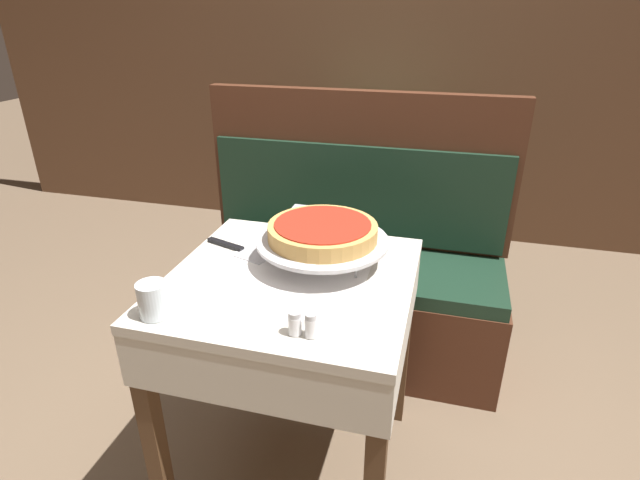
{
  "coord_description": "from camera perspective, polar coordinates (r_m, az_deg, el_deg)",
  "views": [
    {
      "loc": [
        0.41,
        -1.2,
        1.47
      ],
      "look_at": [
        0.07,
        0.08,
        0.85
      ],
      "focal_mm": 28.0,
      "sensor_mm": 36.0,
      "label": 1
    }
  ],
  "objects": [
    {
      "name": "dining_table_front",
      "position": [
        1.52,
        -3.28,
        -7.97
      ],
      "size": [
        0.7,
        0.7,
        0.76
      ],
      "color": "beige",
      "rests_on": "ground_plane"
    },
    {
      "name": "pizza_server",
      "position": [
        1.61,
        -9.03,
        -1.08
      ],
      "size": [
        0.25,
        0.13,
        0.01
      ],
      "color": "#BCBCC1",
      "rests_on": "dining_table_front"
    },
    {
      "name": "napkin_holder",
      "position": [
        1.71,
        -1.5,
        2.29
      ],
      "size": [
        0.1,
        0.05,
        0.09
      ],
      "color": "#B2B2B7",
      "rests_on": "dining_table_front"
    },
    {
      "name": "booth_bench",
      "position": [
        2.26,
        3.19,
        -4.91
      ],
      "size": [
        1.35,
        0.48,
        1.16
      ],
      "color": "#4C2819",
      "rests_on": "ground_plane"
    },
    {
      "name": "pizza_pan_stand",
      "position": [
        1.5,
        0.3,
        -0.23
      ],
      "size": [
        0.4,
        0.4,
        0.08
      ],
      "color": "#ADADB2",
      "rests_on": "dining_table_front"
    },
    {
      "name": "back_wall_panel",
      "position": [
        3.4,
        8.57,
        20.39
      ],
      "size": [
        6.0,
        0.04,
        2.4
      ],
      "primitive_type": "cube",
      "color": "brown",
      "rests_on": "ground_plane"
    },
    {
      "name": "deep_dish_pizza",
      "position": [
        1.48,
        0.3,
        1.02
      ],
      "size": [
        0.33,
        0.33,
        0.05
      ],
      "color": "tan",
      "rests_on": "pizza_pan_stand"
    },
    {
      "name": "pepper_shaker",
      "position": [
        1.19,
        -1.04,
        -9.7
      ],
      "size": [
        0.03,
        0.03,
        0.06
      ],
      "color": "silver",
      "rests_on": "dining_table_front"
    },
    {
      "name": "ground_plane",
      "position": [
        1.94,
        -2.78,
        -24.04
      ],
      "size": [
        14.0,
        14.0,
        0.0
      ],
      "primitive_type": "plane",
      "color": "brown"
    },
    {
      "name": "dining_table_rear",
      "position": [
        2.97,
        5.62,
        9.17
      ],
      "size": [
        0.67,
        0.67,
        0.77
      ],
      "color": "#1E6B33",
      "rests_on": "ground_plane"
    },
    {
      "name": "salt_shaker",
      "position": [
        1.2,
        -2.89,
        -9.44
      ],
      "size": [
        0.03,
        0.03,
        0.06
      ],
      "color": "silver",
      "rests_on": "dining_table_front"
    },
    {
      "name": "condiment_caddy",
      "position": [
        2.92,
        5.95,
        11.84
      ],
      "size": [
        0.11,
        0.11,
        0.15
      ],
      "color": "black",
      "rests_on": "dining_table_rear"
    },
    {
      "name": "water_glass_near",
      "position": [
        1.32,
        -18.55,
        -6.48
      ],
      "size": [
        0.08,
        0.08,
        0.09
      ],
      "color": "silver",
      "rests_on": "dining_table_front"
    }
  ]
}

